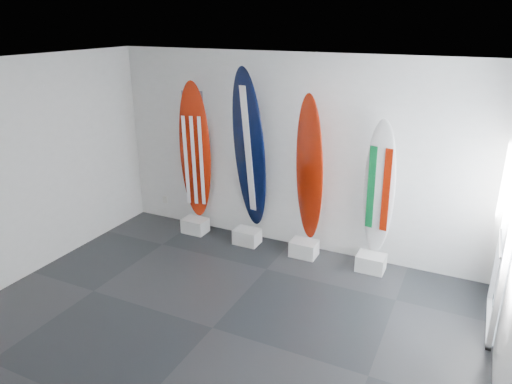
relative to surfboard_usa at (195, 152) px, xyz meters
The scene contains 14 objects.
floor 3.13m from the surfboard_usa, 54.50° to the right, with size 6.00×6.00×0.00m, color black.
ceiling 3.23m from the surfboard_usa, 54.50° to the right, with size 6.00×6.00×0.00m, color white.
wall_back 1.64m from the surfboard_usa, ahead, with size 6.00×6.00×0.00m, color silver.
wall_front 5.05m from the surfboard_usa, 71.21° to the right, with size 6.00×6.00×0.00m, color silver.
wall_left 2.66m from the surfboard_usa, 121.07° to the right, with size 5.00×5.00×0.00m, color silver.
display_block_usa 1.28m from the surfboard_usa, 90.00° to the right, with size 0.40×0.30×0.24m, color silver.
surfboard_usa is the anchor object (origin of this frame).
display_block_navy 1.62m from the surfboard_usa, ahead, with size 0.40×0.30×0.24m, color silver.
surfboard_navy 1.00m from the surfboard_usa, ahead, with size 0.59×0.08×2.59m, color black.
display_block_swiss 2.35m from the surfboard_usa, ahead, with size 0.40×0.30×0.24m, color silver.
surfboard_swiss 1.97m from the surfboard_usa, ahead, with size 0.51×0.08×2.24m, color maroon.
display_block_italy 3.26m from the surfboard_usa, ahead, with size 0.40×0.30×0.24m, color silver.
surfboard_italy 3.00m from the surfboard_usa, ahead, with size 0.45×0.08×1.98m, color white.
wall_outlet 1.34m from the surfboard_usa, 166.35° to the left, with size 0.09×0.02×0.13m, color silver.
Camera 1 is at (2.51, -4.02, 3.47)m, focal length 33.33 mm.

